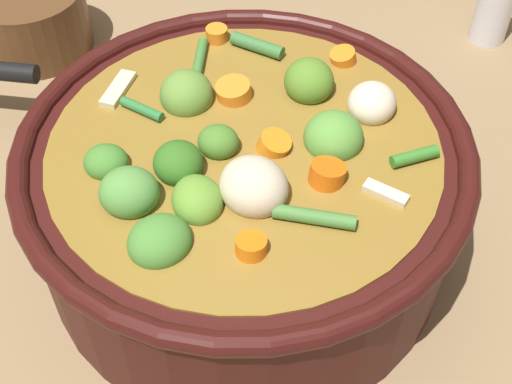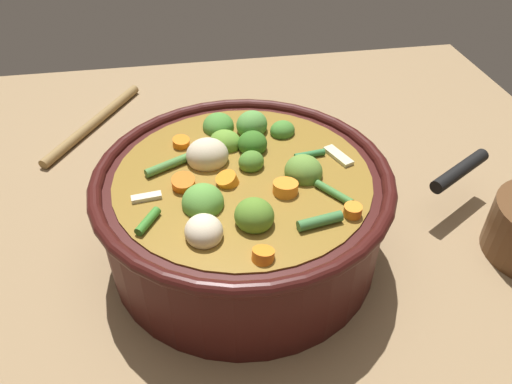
% 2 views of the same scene
% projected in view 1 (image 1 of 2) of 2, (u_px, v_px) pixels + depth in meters
% --- Properties ---
extents(ground_plane, '(1.10, 1.10, 0.00)m').
position_uv_depth(ground_plane, '(246.00, 243.00, 0.59)').
color(ground_plane, '#8C704C').
extents(cooking_pot, '(0.33, 0.33, 0.14)m').
position_uv_depth(cooking_pot, '(245.00, 192.00, 0.54)').
color(cooking_pot, '#38110F').
rests_on(cooking_pot, ground_plane).
extents(salt_shaker, '(0.04, 0.04, 0.08)m').
position_uv_depth(salt_shaker, '(495.00, 6.00, 0.75)').
color(salt_shaker, silver).
rests_on(salt_shaker, ground_plane).
extents(small_saucepan, '(0.17, 0.20, 0.07)m').
position_uv_depth(small_saucepan, '(29.00, 20.00, 0.74)').
color(small_saucepan, brown).
rests_on(small_saucepan, ground_plane).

